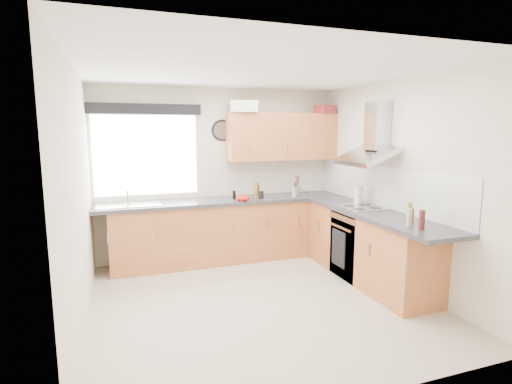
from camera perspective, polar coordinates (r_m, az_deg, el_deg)
name	(u,v)px	position (r m, az deg, el deg)	size (l,w,h in m)	color
ground_plane	(260,300)	(4.66, 0.58, -15.23)	(3.60, 3.60, 0.00)	beige
ceiling	(260,71)	(4.29, 0.64, 16.88)	(3.60, 3.60, 0.02)	white
wall_back	(219,174)	(6.01, -5.26, 2.61)	(3.60, 0.02, 2.50)	silver
wall_front	(354,230)	(2.71, 13.76, -5.32)	(3.60, 0.02, 2.50)	silver
wall_left	(79,201)	(4.06, -24.00, -1.14)	(0.02, 3.60, 2.50)	silver
wall_right	(398,184)	(5.19, 19.63, 1.14)	(0.02, 3.60, 2.50)	silver
window	(146,155)	(5.81, -15.41, 5.09)	(1.40, 0.02, 1.10)	white
window_blind	(145,109)	(5.72, -15.61, 11.35)	(1.50, 0.18, 0.14)	black
splashback	(382,186)	(5.43, 17.53, 0.82)	(0.01, 3.00, 0.54)	white
base_cab_back	(218,232)	(5.86, -5.40, -5.72)	(3.00, 0.58, 0.86)	#A95D32
base_cab_corner	(317,224)	(6.41, 8.68, -4.50)	(0.60, 0.60, 0.86)	#A95D32
base_cab_right	(368,247)	(5.30, 15.68, -7.58)	(0.58, 2.10, 0.86)	#A95D32
worktop_back	(225,201)	(5.77, -4.48, -1.29)	(3.60, 0.62, 0.05)	#2F2E33
worktop_right	(376,214)	(5.07, 16.77, -3.08)	(0.62, 2.42, 0.05)	#2F2E33
sink	(128,202)	(5.58, -17.81, -1.38)	(0.84, 0.46, 0.10)	#B2B5B6
oven	(360,244)	(5.42, 14.68, -7.24)	(0.56, 0.58, 0.85)	black
hob_plate	(362,207)	(5.30, 14.89, -2.13)	(0.52, 0.52, 0.01)	#B2B5B6
extractor_hood	(371,140)	(5.27, 16.16, 7.09)	(0.52, 0.78, 0.66)	#B2B5B6
upper_cabinets	(283,137)	(6.11, 3.82, 7.90)	(1.70, 0.35, 0.70)	#A95D32
washing_machine	(215,235)	(5.86, -5.90, -6.07)	(0.54, 0.52, 0.79)	white
wall_clock	(222,130)	(5.97, -4.83, 8.76)	(0.32, 0.32, 0.04)	black
casserole	(244,106)	(5.80, -1.77, 12.12)	(0.38, 0.28, 0.16)	white
storage_box	(325,109)	(6.31, 9.79, 11.56)	(0.27, 0.22, 0.12)	maroon
utensil_pot	(297,191)	(6.15, 5.93, 0.13)	(0.09, 0.09, 0.12)	slate
kitchen_roll	(358,195)	(5.57, 14.41, -0.35)	(0.12, 0.12, 0.25)	white
tomato_cluster	(243,198)	(5.63, -1.89, -0.88)	(0.17, 0.17, 0.08)	red
jar_0	(234,195)	(5.77, -3.15, -0.42)	(0.05, 0.05, 0.12)	black
jar_1	(296,189)	(6.14, 5.68, 0.50)	(0.04, 0.04, 0.20)	#332B1C
jar_2	(258,191)	(5.93, 0.25, 0.13)	(0.04, 0.04, 0.18)	black
jar_3	(294,192)	(5.98, 5.44, -0.01)	(0.06, 0.06, 0.15)	#AFA695
jar_4	(261,195)	(5.78, 0.77, -0.42)	(0.07, 0.07, 0.12)	black
jar_5	(256,190)	(5.89, 0.04, 0.33)	(0.07, 0.07, 0.23)	brown
bottle_0	(411,215)	(4.62, 21.21, -3.15)	(0.07, 0.07, 0.15)	brown
bottle_1	(409,218)	(4.41, 21.04, -3.43)	(0.06, 0.06, 0.19)	#ADA693
bottle_2	(422,220)	(4.33, 22.63, -3.69)	(0.06, 0.06, 0.20)	#4F1C1F
bottle_3	(410,213)	(4.58, 21.10, -2.79)	(0.05, 0.05, 0.23)	olive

